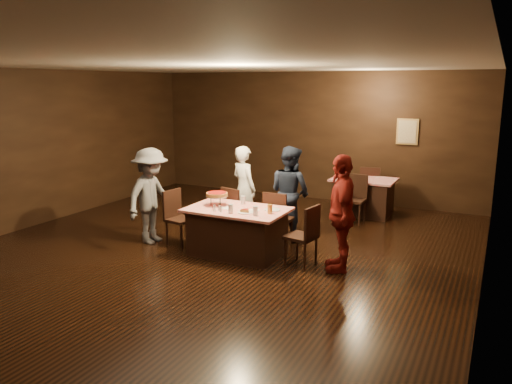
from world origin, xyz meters
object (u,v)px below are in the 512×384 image
chair_end_left (181,218)px  glass_front_right (255,211)px  chair_end_right (301,235)px  pizza_stand (217,194)px  chair_far_left (238,213)px  chair_back_near (354,199)px  diner_red_shirt (341,213)px  plate_empty (272,210)px  back_table (363,197)px  diner_navy_hoodie (290,192)px  diner_grey_knit (151,196)px  glass_amber (270,209)px  diner_white_jacket (244,189)px  chair_far_right (279,218)px  main_table (237,232)px  glass_front_left (231,209)px  chair_back_far (370,187)px  glass_back (243,200)px

chair_end_left → glass_front_right: (1.55, -0.25, 0.37)m
chair_end_left → chair_end_right: size_ratio=1.00×
chair_end_left → pizza_stand: 0.85m
chair_far_left → chair_back_near: 2.52m
diner_red_shirt → plate_empty: bearing=-114.9°
chair_back_near → back_table: bearing=91.7°
chair_far_left → diner_navy_hoodie: diner_navy_hoodie is taller
back_table → plate_empty: (-0.61, -3.27, 0.39)m
diner_grey_knit → glass_amber: size_ratio=11.85×
diner_white_jacket → chair_far_left: bearing=130.4°
glass_front_right → chair_far_right: bearing=92.9°
chair_far_left → diner_grey_knit: 1.54m
chair_end_left → diner_grey_knit: diner_grey_knit is taller
back_table → plate_empty: size_ratio=5.20×
diner_grey_knit → main_table: bearing=-83.8°
plate_empty → glass_front_right: bearing=-104.0°
back_table → glass_amber: bearing=-99.2°
diner_red_shirt → plate_empty: (-1.14, 0.06, -0.09)m
chair_far_left → glass_front_left: chair_far_left is taller
diner_white_jacket → diner_red_shirt: size_ratio=0.92×
diner_red_shirt → plate_empty: size_ratio=6.97×
glass_front_left → glass_front_right: 0.40m
chair_end_left → chair_back_far: same height
diner_red_shirt → glass_front_left: size_ratio=12.44×
back_table → glass_front_left: (-1.11, -3.72, 0.46)m
diner_white_jacket → diner_red_shirt: bearing=176.8°
chair_far_right → chair_back_far: (0.76, 3.27, 0.00)m
glass_front_right → glass_amber: (0.15, 0.20, 0.00)m
chair_far_right → glass_front_right: chair_far_right is taller
plate_empty → back_table: bearing=79.4°
back_table → diner_white_jacket: (-1.71, -2.15, 0.42)m
diner_navy_hoodie → chair_back_far: bearing=-83.5°
diner_white_jacket → plate_empty: diner_white_jacket is taller
chair_back_far → glass_front_left: 4.48m
chair_back_near → glass_front_right: 3.08m
pizza_stand → chair_end_right: bearing=-1.9°
chair_end_right → diner_white_jacket: size_ratio=0.59×
back_table → diner_red_shirt: (0.52, -3.33, 0.49)m
diner_red_shirt → pizza_stand: bearing=-110.7°
diner_white_jacket → diner_navy_hoodie: (0.94, -0.03, 0.03)m
diner_grey_knit → glass_front_right: size_ratio=11.85×
chair_end_right → diner_grey_knit: diner_grey_knit is taller
diner_white_jacket → glass_amber: 1.75m
chair_end_left → glass_back: bearing=-65.7°
diner_navy_hoodie → glass_back: diner_navy_hoodie is taller
glass_front_right → diner_red_shirt: bearing=15.3°
back_table → chair_back_near: 0.71m
chair_back_far → glass_front_left: (-1.11, -4.32, 0.37)m
glass_amber → pizza_stand: bearing=174.3°
chair_end_right → glass_amber: 0.62m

